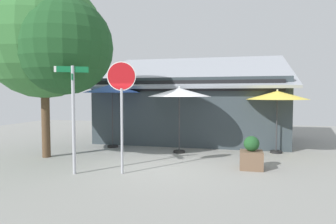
{
  "coord_description": "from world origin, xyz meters",
  "views": [
    {
      "loc": [
        2.43,
        -8.69,
        2.19
      ],
      "look_at": [
        0.09,
        1.2,
        1.6
      ],
      "focal_mm": 31.65,
      "sensor_mm": 36.0,
      "label": 1
    }
  ],
  "objects_px": {
    "patio_umbrella_ivory_center": "(179,93)",
    "sidewalk_planter": "(251,155)",
    "street_sign_post": "(73,108)",
    "shade_tree": "(49,41)",
    "patio_umbrella_royal_blue_left": "(112,89)",
    "patio_umbrella_mustard_right": "(277,96)",
    "stop_sign": "(122,96)"
  },
  "relations": [
    {
      "from": "patio_umbrella_royal_blue_left",
      "to": "shade_tree",
      "type": "relative_size",
      "value": 0.43
    },
    {
      "from": "stop_sign",
      "to": "patio_umbrella_mustard_right",
      "type": "bearing_deg",
      "value": 41.99
    },
    {
      "from": "patio_umbrella_ivory_center",
      "to": "sidewalk_planter",
      "type": "bearing_deg",
      "value": -36.93
    },
    {
      "from": "patio_umbrella_mustard_right",
      "to": "sidewalk_planter",
      "type": "bearing_deg",
      "value": -110.58
    },
    {
      "from": "stop_sign",
      "to": "shade_tree",
      "type": "bearing_deg",
      "value": 157.48
    },
    {
      "from": "stop_sign",
      "to": "patio_umbrella_mustard_right",
      "type": "distance_m",
      "value": 6.1
    },
    {
      "from": "street_sign_post",
      "to": "patio_umbrella_royal_blue_left",
      "type": "relative_size",
      "value": 1.1
    },
    {
      "from": "stop_sign",
      "to": "patio_umbrella_mustard_right",
      "type": "xyz_separation_m",
      "value": [
        4.54,
        4.08,
        -0.02
      ]
    },
    {
      "from": "stop_sign",
      "to": "patio_umbrella_ivory_center",
      "type": "height_order",
      "value": "stop_sign"
    },
    {
      "from": "shade_tree",
      "to": "sidewalk_planter",
      "type": "bearing_deg",
      "value": 0.7
    },
    {
      "from": "patio_umbrella_royal_blue_left",
      "to": "patio_umbrella_ivory_center",
      "type": "xyz_separation_m",
      "value": [
        2.93,
        -0.5,
        -0.17
      ]
    },
    {
      "from": "street_sign_post",
      "to": "patio_umbrella_mustard_right",
      "type": "relative_size",
      "value": 1.24
    },
    {
      "from": "patio_umbrella_mustard_right",
      "to": "street_sign_post",
      "type": "bearing_deg",
      "value": -142.81
    },
    {
      "from": "patio_umbrella_mustard_right",
      "to": "shade_tree",
      "type": "relative_size",
      "value": 0.39
    },
    {
      "from": "patio_umbrella_royal_blue_left",
      "to": "patio_umbrella_ivory_center",
      "type": "relative_size",
      "value": 1.07
    },
    {
      "from": "stop_sign",
      "to": "sidewalk_planter",
      "type": "xyz_separation_m",
      "value": [
        3.52,
        1.37,
        -1.76
      ]
    },
    {
      "from": "street_sign_post",
      "to": "patio_umbrella_ivory_center",
      "type": "relative_size",
      "value": 1.19
    },
    {
      "from": "patio_umbrella_ivory_center",
      "to": "sidewalk_planter",
      "type": "distance_m",
      "value": 3.69
    },
    {
      "from": "patio_umbrella_royal_blue_left",
      "to": "sidewalk_planter",
      "type": "distance_m",
      "value": 6.33
    },
    {
      "from": "street_sign_post",
      "to": "shade_tree",
      "type": "distance_m",
      "value": 3.28
    },
    {
      "from": "shade_tree",
      "to": "sidewalk_planter",
      "type": "relative_size",
      "value": 6.34
    },
    {
      "from": "patio_umbrella_royal_blue_left",
      "to": "patio_umbrella_mustard_right",
      "type": "relative_size",
      "value": 1.12
    },
    {
      "from": "stop_sign",
      "to": "shade_tree",
      "type": "distance_m",
      "value": 3.84
    },
    {
      "from": "street_sign_post",
      "to": "patio_umbrella_royal_blue_left",
      "type": "height_order",
      "value": "street_sign_post"
    },
    {
      "from": "patio_umbrella_royal_blue_left",
      "to": "sidewalk_planter",
      "type": "xyz_separation_m",
      "value": [
        5.48,
        -2.42,
        -2.03
      ]
    },
    {
      "from": "patio_umbrella_mustard_right",
      "to": "sidewalk_planter",
      "type": "xyz_separation_m",
      "value": [
        -1.02,
        -2.71,
        -1.75
      ]
    },
    {
      "from": "patio_umbrella_mustard_right",
      "to": "stop_sign",
      "type": "bearing_deg",
      "value": -138.01
    },
    {
      "from": "patio_umbrella_royal_blue_left",
      "to": "shade_tree",
      "type": "distance_m",
      "value": 3.17
    },
    {
      "from": "patio_umbrella_ivory_center",
      "to": "patio_umbrella_mustard_right",
      "type": "relative_size",
      "value": 1.04
    },
    {
      "from": "street_sign_post",
      "to": "sidewalk_planter",
      "type": "height_order",
      "value": "street_sign_post"
    },
    {
      "from": "sidewalk_planter",
      "to": "patio_umbrella_mustard_right",
      "type": "bearing_deg",
      "value": 69.42
    },
    {
      "from": "stop_sign",
      "to": "sidewalk_planter",
      "type": "height_order",
      "value": "stop_sign"
    }
  ]
}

